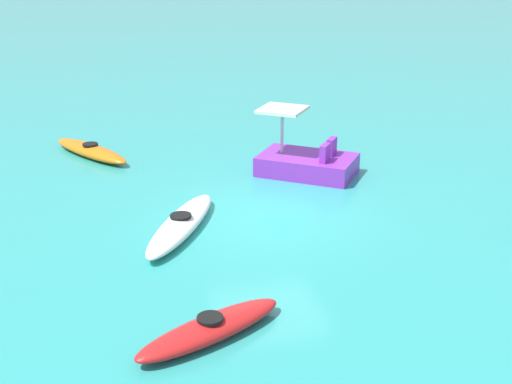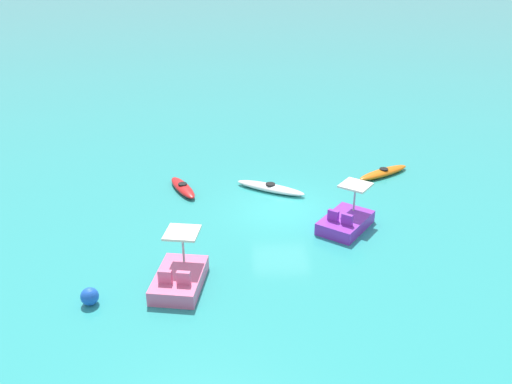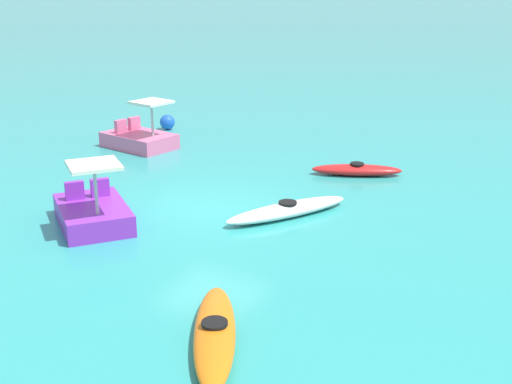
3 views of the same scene
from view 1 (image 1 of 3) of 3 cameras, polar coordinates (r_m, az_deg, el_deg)
The scene contains 5 objects.
ground_plane at distance 14.83m, azimuth 1.08°, elevation -1.96°, with size 600.00×600.00×0.00m, color teal.
kayak_white at distance 14.04m, azimuth -6.37°, elevation -2.71°, with size 3.35×2.24×0.37m.
kayak_red at distance 10.43m, azimuth -3.89°, elevation -11.47°, with size 1.71×2.64×0.37m.
kayak_orange at distance 19.36m, azimuth -13.82°, elevation 3.42°, with size 3.05×2.27×0.37m.
pedal_boat_purple at distance 17.36m, azimuth 4.30°, elevation 2.59°, with size 2.63×2.82×1.68m.
Camera 1 is at (13.20, -3.63, 5.70)m, focal length 47.23 mm.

